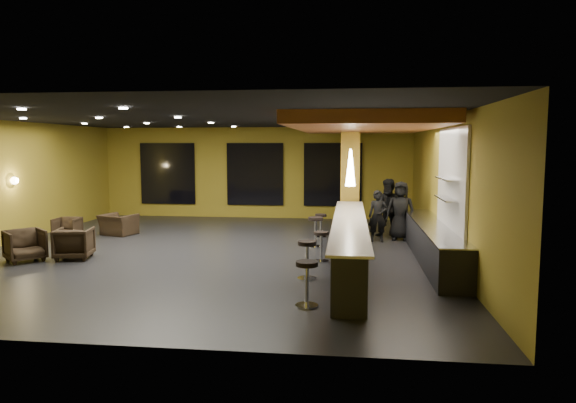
# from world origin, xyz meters

# --- Properties ---
(floor) EXTENTS (12.00, 13.00, 0.10)m
(floor) POSITION_xyz_m (0.00, 0.00, -0.05)
(floor) COLOR black
(floor) RESTS_ON ground
(ceiling) EXTENTS (12.00, 13.00, 0.10)m
(ceiling) POSITION_xyz_m (0.00, 0.00, 3.55)
(ceiling) COLOR black
(wall_back) EXTENTS (12.00, 0.10, 3.50)m
(wall_back) POSITION_xyz_m (0.00, 6.55, 1.75)
(wall_back) COLOR olive
(wall_back) RESTS_ON floor
(wall_front) EXTENTS (12.00, 0.10, 3.50)m
(wall_front) POSITION_xyz_m (0.00, -6.55, 1.75)
(wall_front) COLOR olive
(wall_front) RESTS_ON floor
(wall_right) EXTENTS (0.10, 13.00, 3.50)m
(wall_right) POSITION_xyz_m (6.05, 0.00, 1.75)
(wall_right) COLOR olive
(wall_right) RESTS_ON floor
(wood_soffit) EXTENTS (3.60, 8.00, 0.28)m
(wood_soffit) POSITION_xyz_m (4.00, 1.00, 3.36)
(wood_soffit) COLOR #95532B
(wood_soffit) RESTS_ON ceiling
(window_left) EXTENTS (2.20, 0.06, 2.40)m
(window_left) POSITION_xyz_m (-3.50, 6.44, 1.70)
(window_left) COLOR black
(window_left) RESTS_ON wall_back
(window_center) EXTENTS (2.20, 0.06, 2.40)m
(window_center) POSITION_xyz_m (0.00, 6.44, 1.70)
(window_center) COLOR black
(window_center) RESTS_ON wall_back
(window_right) EXTENTS (2.20, 0.06, 2.40)m
(window_right) POSITION_xyz_m (3.00, 6.44, 1.70)
(window_right) COLOR black
(window_right) RESTS_ON wall_back
(tile_backsplash) EXTENTS (0.06, 3.20, 2.40)m
(tile_backsplash) POSITION_xyz_m (5.96, -1.00, 2.00)
(tile_backsplash) COLOR white
(tile_backsplash) RESTS_ON wall_right
(bar_counter) EXTENTS (0.60, 8.00, 1.00)m
(bar_counter) POSITION_xyz_m (3.65, -1.00, 0.50)
(bar_counter) COLOR black
(bar_counter) RESTS_ON floor
(bar_top) EXTENTS (0.78, 8.10, 0.05)m
(bar_top) POSITION_xyz_m (3.65, -1.00, 1.02)
(bar_top) COLOR white
(bar_top) RESTS_ON bar_counter
(prep_counter) EXTENTS (0.70, 6.00, 0.86)m
(prep_counter) POSITION_xyz_m (5.65, -0.50, 0.43)
(prep_counter) COLOR black
(prep_counter) RESTS_ON floor
(prep_top) EXTENTS (0.72, 6.00, 0.03)m
(prep_top) POSITION_xyz_m (5.65, -0.50, 0.89)
(prep_top) COLOR silver
(prep_top) RESTS_ON prep_counter
(wall_shelf_lower) EXTENTS (0.30, 1.50, 0.03)m
(wall_shelf_lower) POSITION_xyz_m (5.82, -1.20, 1.60)
(wall_shelf_lower) COLOR silver
(wall_shelf_lower) RESTS_ON wall_right
(wall_shelf_upper) EXTENTS (0.30, 1.50, 0.03)m
(wall_shelf_upper) POSITION_xyz_m (5.82, -1.20, 2.05)
(wall_shelf_upper) COLOR silver
(wall_shelf_upper) RESTS_ON wall_right
(column) EXTENTS (0.60, 0.60, 3.50)m
(column) POSITION_xyz_m (3.65, 3.60, 1.75)
(column) COLOR #A98425
(column) RESTS_ON floor
(wall_sconce) EXTENTS (0.22, 0.22, 0.22)m
(wall_sconce) POSITION_xyz_m (-5.88, 0.50, 1.80)
(wall_sconce) COLOR #FFE5B2
(wall_sconce) RESTS_ON wall_left
(pendant_0) EXTENTS (0.20, 0.20, 0.70)m
(pendant_0) POSITION_xyz_m (3.65, -3.00, 2.35)
(pendant_0) COLOR white
(pendant_0) RESTS_ON wood_soffit
(pendant_1) EXTENTS (0.20, 0.20, 0.70)m
(pendant_1) POSITION_xyz_m (3.65, -0.50, 2.35)
(pendant_1) COLOR white
(pendant_1) RESTS_ON wood_soffit
(pendant_2) EXTENTS (0.20, 0.20, 0.70)m
(pendant_2) POSITION_xyz_m (3.65, 2.00, 2.35)
(pendant_2) COLOR white
(pendant_2) RESTS_ON wood_soffit
(staff_a) EXTENTS (0.56, 0.38, 1.51)m
(staff_a) POSITION_xyz_m (4.47, 1.90, 0.75)
(staff_a) COLOR black
(staff_a) RESTS_ON floor
(staff_b) EXTENTS (1.05, 0.93, 1.80)m
(staff_b) POSITION_xyz_m (4.86, 2.61, 0.90)
(staff_b) COLOR black
(staff_b) RESTS_ON floor
(staff_c) EXTENTS (0.93, 0.69, 1.75)m
(staff_c) POSITION_xyz_m (5.15, 2.28, 0.87)
(staff_c) COLOR black
(staff_c) RESTS_ON floor
(armchair_a) EXTENTS (1.19, 1.18, 0.77)m
(armchair_a) POSITION_xyz_m (-4.16, -1.70, 0.39)
(armchair_a) COLOR black
(armchair_a) RESTS_ON floor
(armchair_b) EXTENTS (0.99, 1.01, 0.77)m
(armchair_b) POSITION_xyz_m (-3.12, -1.31, 0.39)
(armchair_b) COLOR black
(armchair_b) RESTS_ON floor
(armchair_c) EXTENTS (0.74, 0.76, 0.64)m
(armchair_c) POSITION_xyz_m (-4.81, 1.29, 0.32)
(armchair_c) COLOR black
(armchair_c) RESTS_ON floor
(armchair_d) EXTENTS (1.22, 1.13, 0.65)m
(armchair_d) POSITION_xyz_m (-3.57, 2.10, 0.32)
(armchair_d) COLOR black
(armchair_d) RESTS_ON floor
(bar_stool_0) EXTENTS (0.41, 0.41, 0.80)m
(bar_stool_0) POSITION_xyz_m (2.92, -4.43, 0.51)
(bar_stool_0) COLOR silver
(bar_stool_0) RESTS_ON floor
(bar_stool_1) EXTENTS (0.41, 0.41, 0.81)m
(bar_stool_1) POSITION_xyz_m (2.77, -2.59, 0.52)
(bar_stool_1) COLOR silver
(bar_stool_1) RESTS_ON floor
(bar_stool_2) EXTENTS (0.37, 0.37, 0.73)m
(bar_stool_2) POSITION_xyz_m (2.98, -0.92, 0.47)
(bar_stool_2) COLOR silver
(bar_stool_2) RESTS_ON floor
(bar_stool_3) EXTENTS (0.43, 0.43, 0.84)m
(bar_stool_3) POSITION_xyz_m (2.72, 0.84, 0.54)
(bar_stool_3) COLOR silver
(bar_stool_3) RESTS_ON floor
(bar_stool_4) EXTENTS (0.36, 0.36, 0.72)m
(bar_stool_4) POSITION_xyz_m (2.78, 2.39, 0.46)
(bar_stool_4) COLOR silver
(bar_stool_4) RESTS_ON floor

